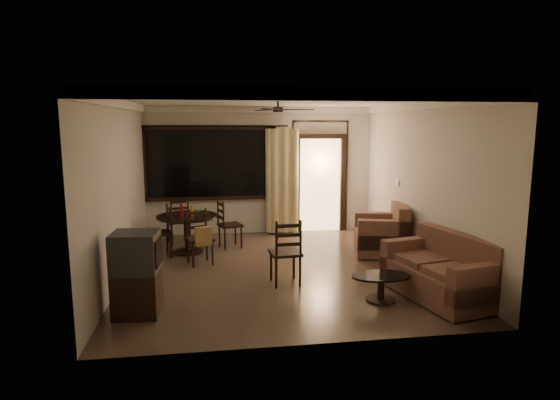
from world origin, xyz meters
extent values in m
plane|color=#7F6651|center=(0.00, 0.00, 0.00)|extent=(5.50, 5.50, 0.00)
plane|color=beige|center=(0.00, 2.75, 1.40)|extent=(5.00, 0.00, 5.00)
plane|color=beige|center=(0.00, -2.75, 1.40)|extent=(5.00, 0.00, 5.00)
plane|color=beige|center=(-2.50, 0.00, 1.40)|extent=(0.00, 5.50, 5.50)
plane|color=beige|center=(2.50, 0.00, 1.40)|extent=(0.00, 5.50, 5.50)
plane|color=white|center=(0.00, 0.00, 2.80)|extent=(5.50, 5.50, 0.00)
cube|color=black|center=(-1.10, 2.72, 1.57)|extent=(2.70, 0.04, 1.45)
cylinder|color=black|center=(-1.00, 2.63, 2.38)|extent=(3.20, 0.03, 0.03)
cube|color=#FFC684|center=(1.35, 2.71, 1.05)|extent=(0.91, 0.03, 2.08)
cube|color=white|center=(2.48, 1.05, 1.30)|extent=(0.02, 0.18, 0.12)
cylinder|color=black|center=(0.00, 0.00, 2.74)|extent=(0.03, 0.03, 0.12)
cylinder|color=black|center=(0.00, 0.00, 2.65)|extent=(0.16, 0.16, 0.08)
cylinder|color=black|center=(-1.55, 1.30, 0.70)|extent=(1.15, 1.15, 0.04)
cylinder|color=black|center=(-1.55, 1.30, 0.35)|extent=(0.11, 0.11, 0.67)
cylinder|color=black|center=(-1.55, 1.30, 0.01)|extent=(0.57, 0.57, 0.03)
cylinder|color=maroon|center=(-1.65, 1.32, 0.83)|extent=(0.06, 0.06, 0.22)
cylinder|color=orange|center=(-1.46, 1.28, 0.81)|extent=(0.06, 0.06, 0.18)
cube|color=#257C41|center=(-1.38, 1.47, 0.74)|extent=(0.14, 0.10, 0.05)
cube|color=black|center=(-2.05, 1.05, 0.45)|extent=(0.52, 0.52, 0.04)
cube|color=black|center=(-0.74, 1.54, 0.45)|extent=(0.52, 0.52, 0.04)
cube|color=black|center=(-1.30, 0.49, 0.45)|extent=(0.52, 0.52, 0.04)
cube|color=#A98B48|center=(-1.24, 0.26, 0.55)|extent=(0.29, 0.16, 0.32)
cube|color=black|center=(-1.78, 2.06, 0.45)|extent=(0.52, 0.52, 0.04)
cube|color=black|center=(-2.05, -1.61, 0.29)|extent=(0.60, 0.55, 0.57)
cube|color=black|center=(-2.05, -1.61, 0.83)|extent=(0.60, 0.55, 0.51)
cube|color=black|center=(-1.76, -1.64, 0.83)|extent=(0.05, 0.41, 0.35)
cube|color=#4C2423|center=(2.05, -1.62, 0.23)|extent=(1.21, 1.79, 0.41)
cube|color=#4C2423|center=(2.38, -1.55, 0.56)|extent=(0.56, 1.65, 0.67)
cube|color=#4C2423|center=(2.21, -2.33, 0.43)|extent=(0.89, 0.37, 0.51)
cube|color=#4C2423|center=(1.89, -0.91, 0.43)|extent=(0.89, 0.37, 0.51)
cube|color=#4C2423|center=(2.00, -1.63, 0.46)|extent=(0.91, 1.54, 0.12)
cube|color=#4C2423|center=(2.03, 0.64, 0.24)|extent=(1.10, 1.10, 0.43)
cube|color=#4C2423|center=(2.38, 0.57, 0.59)|extent=(0.42, 0.94, 0.70)
cube|color=#4C2423|center=(1.95, 0.29, 0.45)|extent=(0.94, 0.40, 0.54)
cube|color=#4C2423|center=(2.12, 1.00, 0.45)|extent=(0.94, 0.40, 0.54)
cube|color=#4C2423|center=(1.98, 0.66, 0.49)|extent=(0.79, 0.83, 0.13)
ellipsoid|color=navy|center=(1.98, 0.66, 0.60)|extent=(0.39, 0.32, 0.11)
ellipsoid|color=black|center=(1.21, -1.61, 0.35)|extent=(0.84, 0.50, 0.03)
cylinder|color=black|center=(1.21, -1.61, 0.18)|extent=(0.09, 0.09, 0.34)
cylinder|color=black|center=(1.21, -1.61, 0.01)|extent=(0.41, 0.41, 0.03)
cube|color=black|center=(0.01, -0.71, 0.49)|extent=(0.49, 0.49, 0.04)
camera|label=1|loc=(-1.07, -7.52, 2.43)|focal=30.00mm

